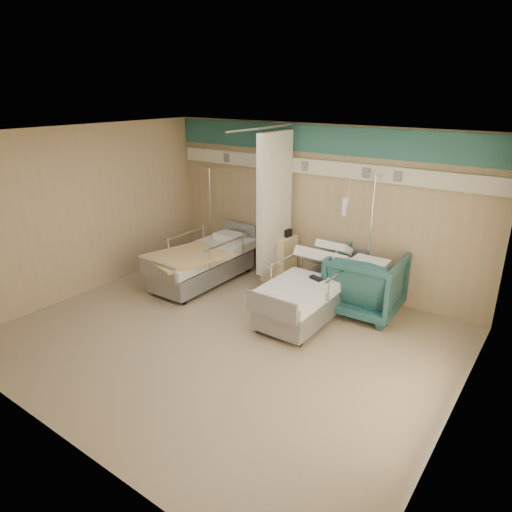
{
  "coord_description": "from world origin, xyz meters",
  "views": [
    {
      "loc": [
        3.65,
        -4.36,
        3.33
      ],
      "look_at": [
        0.08,
        0.6,
        1.08
      ],
      "focal_mm": 32.0,
      "sensor_mm": 36.0,
      "label": 1
    }
  ],
  "objects_px": {
    "visitor_armchair": "(366,283)",
    "iv_stand_right": "(366,277)",
    "bed_left": "(203,266)",
    "bedside_cabinet": "(279,258)",
    "bed_right": "(310,297)",
    "iv_stand_left": "(212,243)"
  },
  "relations": [
    {
      "from": "visitor_armchair",
      "to": "iv_stand_right",
      "type": "bearing_deg",
      "value": -71.3
    },
    {
      "from": "visitor_armchair",
      "to": "bed_left",
      "type": "bearing_deg",
      "value": 9.01
    },
    {
      "from": "bedside_cabinet",
      "to": "bed_right",
      "type": "bearing_deg",
      "value": -38.05
    },
    {
      "from": "bedside_cabinet",
      "to": "iv_stand_left",
      "type": "relative_size",
      "value": 0.44
    },
    {
      "from": "bed_left",
      "to": "iv_stand_left",
      "type": "xyz_separation_m",
      "value": [
        -0.56,
        0.89,
        0.08
      ]
    },
    {
      "from": "iv_stand_left",
      "to": "bed_left",
      "type": "bearing_deg",
      "value": -57.68
    },
    {
      "from": "bed_right",
      "to": "iv_stand_right",
      "type": "height_order",
      "value": "iv_stand_right"
    },
    {
      "from": "bed_left",
      "to": "bedside_cabinet",
      "type": "relative_size",
      "value": 2.54
    },
    {
      "from": "bed_right",
      "to": "iv_stand_right",
      "type": "distance_m",
      "value": 1.11
    },
    {
      "from": "iv_stand_right",
      "to": "iv_stand_left",
      "type": "xyz_separation_m",
      "value": [
        -3.26,
        -0.09,
        -0.04
      ]
    },
    {
      "from": "bedside_cabinet",
      "to": "visitor_armchair",
      "type": "distance_m",
      "value": 1.83
    },
    {
      "from": "bed_left",
      "to": "visitor_armchair",
      "type": "height_order",
      "value": "visitor_armchair"
    },
    {
      "from": "iv_stand_right",
      "to": "visitor_armchair",
      "type": "bearing_deg",
      "value": -68.41
    },
    {
      "from": "bed_right",
      "to": "iv_stand_right",
      "type": "xyz_separation_m",
      "value": [
        0.5,
        0.98,
        0.12
      ]
    },
    {
      "from": "bed_left",
      "to": "visitor_armchair",
      "type": "relative_size",
      "value": 2.01
    },
    {
      "from": "visitor_armchair",
      "to": "iv_stand_left",
      "type": "xyz_separation_m",
      "value": [
        -3.41,
        0.29,
        -0.1
      ]
    },
    {
      "from": "bedside_cabinet",
      "to": "iv_stand_left",
      "type": "xyz_separation_m",
      "value": [
        -1.61,
        -0.01,
        -0.03
      ]
    },
    {
      "from": "bedside_cabinet",
      "to": "iv_stand_left",
      "type": "distance_m",
      "value": 1.61
    },
    {
      "from": "iv_stand_right",
      "to": "bed_right",
      "type": "bearing_deg",
      "value": -117.05
    },
    {
      "from": "bedside_cabinet",
      "to": "bed_left",
      "type": "bearing_deg",
      "value": -139.4
    },
    {
      "from": "bed_left",
      "to": "bedside_cabinet",
      "type": "distance_m",
      "value": 1.39
    },
    {
      "from": "bedside_cabinet",
      "to": "visitor_armchair",
      "type": "xyz_separation_m",
      "value": [
        1.8,
        -0.3,
        0.06
      ]
    }
  ]
}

